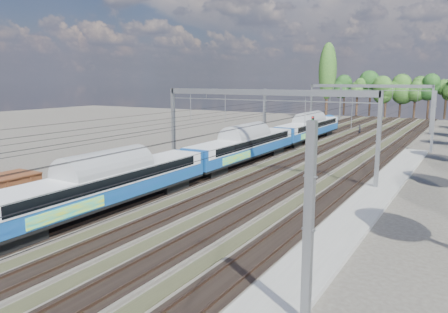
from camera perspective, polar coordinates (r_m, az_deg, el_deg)
The scene contains 9 objects.
track_bed at distance 59.68m, azimuth 11.20°, elevation 0.31°, with size 21.00×130.00×0.34m.
platform at distance 32.98m, azimuth 16.56°, elevation -7.77°, with size 3.00×70.00×0.30m, color gray.
catenary at distance 66.17m, azimuth 13.88°, elevation 6.65°, with size 25.65×130.00×9.00m.
tree_belt at distance 106.00m, azimuth 23.90°, elevation 8.14°, with size 39.92×101.35×11.68m.
poplar at distance 113.76m, azimuth 13.38°, elevation 10.75°, with size 4.40×4.40×19.04m.
emu_train at distance 51.24m, azimuth 2.53°, elevation 1.90°, with size 3.19×67.47×4.67m.
worker at distance 83.12m, azimuth 17.30°, elevation 3.34°, with size 0.68×0.44×1.85m, color black.
signal_near at distance 56.04m, azimuth 11.47°, elevation 3.14°, with size 0.38×0.34×5.45m.
signal_far at distance 105.06m, azimuth 25.74°, elevation 5.84°, with size 0.45×0.42×6.43m.
Camera 1 is at (19.15, -10.65, 10.02)m, focal length 35.00 mm.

